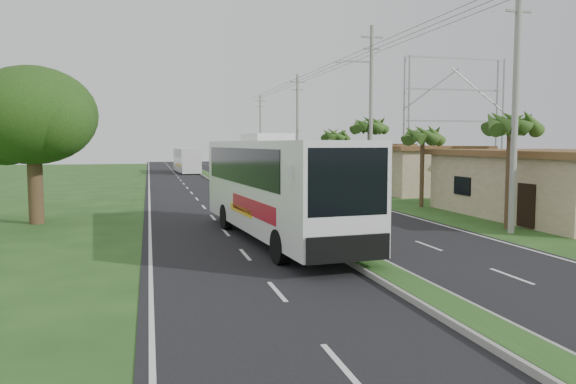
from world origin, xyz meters
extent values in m
plane|color=#244619|center=(0.00, 0.00, 0.00)|extent=(180.00, 180.00, 0.00)
cube|color=black|center=(0.00, 20.00, 0.01)|extent=(14.00, 160.00, 0.02)
cube|color=gray|center=(0.00, 20.00, 0.10)|extent=(1.20, 160.00, 0.17)
cube|color=#244619|center=(0.00, 20.00, 0.18)|extent=(0.95, 160.00, 0.02)
cube|color=silver|center=(-6.70, 20.00, 0.00)|extent=(0.12, 160.00, 0.01)
cube|color=silver|center=(6.70, 20.00, 0.00)|extent=(0.12, 160.00, 0.01)
cube|color=tan|center=(14.00, 6.00, 1.60)|extent=(8.00, 12.00, 3.20)
cube|color=brown|center=(14.00, 6.00, 3.36)|extent=(8.60, 12.60, 0.32)
cube|color=tan|center=(14.00, 22.00, 1.68)|extent=(7.00, 10.00, 3.35)
cube|color=brown|center=(14.00, 22.00, 3.51)|extent=(7.60, 10.60, 0.32)
cube|color=tan|center=(14.00, 36.00, 1.75)|extent=(8.00, 11.00, 3.50)
cube|color=brown|center=(14.00, 36.00, 3.66)|extent=(8.60, 11.60, 0.32)
cylinder|color=#473321|center=(9.00, 3.00, 2.50)|extent=(0.26, 0.26, 5.00)
cylinder|color=#473321|center=(9.40, 12.00, 2.30)|extent=(0.26, 0.26, 4.60)
cylinder|color=#473321|center=(8.80, 19.00, 2.70)|extent=(0.26, 0.26, 5.40)
cylinder|color=#473321|center=(9.30, 28.00, 2.40)|extent=(0.26, 0.26, 4.80)
cylinder|color=#473321|center=(17.50, 15.00, 2.60)|extent=(0.26, 0.26, 5.20)
cylinder|color=#473321|center=(-12.00, 10.00, 2.00)|extent=(0.70, 0.70, 4.00)
ellipsoid|color=#193C10|center=(-12.00, 10.00, 5.20)|extent=(6.00, 6.00, 4.68)
sphere|color=#193C10|center=(-13.40, 10.80, 4.70)|extent=(3.80, 3.80, 3.80)
sphere|color=#193C10|center=(-10.80, 9.00, 4.90)|extent=(3.40, 3.40, 3.40)
cylinder|color=gray|center=(8.50, 2.00, 5.50)|extent=(0.28, 0.28, 11.00)
cube|color=gray|center=(8.50, 2.00, 9.40)|extent=(1.20, 0.10, 0.10)
cylinder|color=gray|center=(8.50, 18.00, 6.00)|extent=(0.28, 0.28, 12.00)
cube|color=gray|center=(8.50, 18.00, 11.20)|extent=(1.60, 0.12, 0.12)
cube|color=gray|center=(8.50, 18.00, 10.40)|extent=(1.20, 0.10, 0.10)
cube|color=gray|center=(7.30, 18.00, 9.50)|extent=(2.40, 0.10, 0.10)
cylinder|color=gray|center=(8.50, 38.00, 5.50)|extent=(0.28, 0.28, 11.00)
cube|color=gray|center=(8.50, 38.00, 10.20)|extent=(1.60, 0.12, 0.12)
cube|color=gray|center=(8.50, 38.00, 9.40)|extent=(1.20, 0.10, 0.10)
cylinder|color=gray|center=(8.50, 58.00, 5.25)|extent=(0.28, 0.28, 10.50)
cube|color=gray|center=(8.50, 58.00, 9.70)|extent=(1.60, 0.12, 0.12)
cube|color=gray|center=(8.50, 58.00, 8.90)|extent=(1.20, 0.10, 0.10)
cylinder|color=gray|center=(17.00, 29.50, 6.00)|extent=(0.18, 0.18, 12.00)
cylinder|color=gray|center=(27.00, 29.50, 6.00)|extent=(0.18, 0.18, 12.00)
cylinder|color=gray|center=(17.00, 30.50, 6.00)|extent=(0.18, 0.18, 12.00)
cylinder|color=gray|center=(27.00, 30.50, 6.00)|extent=(0.18, 0.18, 12.00)
cube|color=gray|center=(22.00, 30.00, 6.00)|extent=(10.00, 0.14, 0.14)
cube|color=gray|center=(22.00, 30.00, 9.00)|extent=(10.00, 0.14, 0.14)
cube|color=gray|center=(22.00, 30.00, 12.00)|extent=(10.00, 0.14, 0.14)
cube|color=white|center=(-1.80, 2.52, 2.23)|extent=(3.94, 13.42, 3.47)
cube|color=black|center=(-1.86, 3.18, 3.00)|extent=(3.75, 10.79, 1.39)
cube|color=black|center=(-1.21, -4.01, 2.79)|extent=(2.48, 0.36, 1.94)
cube|color=#B00E24|center=(-1.68, 1.20, 1.54)|extent=(3.31, 5.96, 0.61)
cube|color=yellow|center=(-1.83, 2.85, 1.26)|extent=(3.09, 3.55, 0.28)
cube|color=white|center=(-1.92, 3.84, 4.12)|extent=(1.78, 2.77, 0.31)
cylinder|color=black|center=(-2.66, -1.76, 0.57)|extent=(0.45, 1.17, 1.15)
cylinder|color=black|center=(-0.18, -1.54, 0.57)|extent=(0.45, 1.17, 1.15)
cylinder|color=black|center=(-3.36, 5.92, 0.57)|extent=(0.45, 1.17, 1.15)
cylinder|color=black|center=(-0.88, 6.14, 0.57)|extent=(0.45, 1.17, 1.15)
cube|color=silver|center=(-1.86, 55.54, 1.66)|extent=(2.94, 11.03, 3.04)
cube|color=black|center=(-1.88, 56.02, 2.57)|extent=(2.84, 8.19, 1.03)
cube|color=orange|center=(-1.81, 54.59, 1.08)|extent=(2.69, 5.34, 0.33)
cylinder|color=black|center=(-2.67, 50.98, 0.46)|extent=(0.33, 0.93, 0.91)
cylinder|color=black|center=(-0.58, 51.09, 0.46)|extent=(0.33, 0.93, 0.91)
cylinder|color=black|center=(-3.11, 59.52, 0.46)|extent=(0.33, 0.93, 0.91)
cylinder|color=black|center=(-1.02, 59.63, 0.46)|extent=(0.33, 0.93, 0.91)
imported|color=black|center=(-0.53, 4.16, 0.52)|extent=(1.76, 0.63, 1.04)
imported|color=maroon|center=(-0.53, 4.16, 1.51)|extent=(0.74, 0.52, 1.92)
camera|label=1|loc=(-6.69, -19.01, 3.89)|focal=35.00mm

